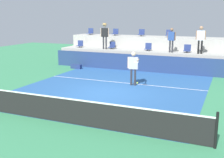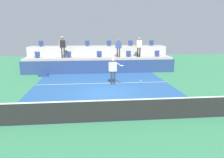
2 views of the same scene
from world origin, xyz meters
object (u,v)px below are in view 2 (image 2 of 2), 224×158
(stadium_chair_upper_left, at_px, (65,44))
(tennis_ball, at_px, (141,81))
(stadium_chair_lower_right, at_px, (129,54))
(stadium_chair_lower_far_left, at_px, (37,55))
(spectator_leaning_on_rail, at_px, (118,46))
(spectator_in_grey, at_px, (139,45))
(tennis_player, at_px, (113,68))
(stadium_chair_upper_right, at_px, (131,44))
(stadium_chair_lower_far_right, at_px, (157,54))
(stadium_chair_upper_far_right, at_px, (152,43))
(equipment_bag, at_px, (43,75))
(stadium_chair_upper_mid_left, at_px, (87,44))
(spectator_with_hat, at_px, (63,44))
(stadium_chair_upper_far_left, at_px, (41,44))
(stadium_chair_lower_left, at_px, (68,55))
(stadium_chair_upper_mid_right, at_px, (109,44))
(stadium_chair_lower_center, at_px, (99,55))

(stadium_chair_upper_left, distance_m, tennis_ball, 11.22)
(stadium_chair_lower_right, bearing_deg, tennis_ball, -95.63)
(stadium_chair_lower_far_left, xyz_separation_m, spectator_leaning_on_rail, (7.06, -0.38, 0.74))
(spectator_leaning_on_rail, relative_size, spectator_in_grey, 0.92)
(spectator_in_grey, bearing_deg, tennis_ball, -101.97)
(stadium_chair_upper_left, height_order, tennis_player, stadium_chair_upper_left)
(stadium_chair_lower_far_left, xyz_separation_m, stadium_chair_upper_right, (8.55, 1.80, 0.85))
(stadium_chair_lower_far_right, bearing_deg, spectator_in_grey, -168.09)
(stadium_chair_upper_far_right, xyz_separation_m, equipment_bag, (-9.84, -3.88, -2.16))
(stadium_chair_lower_far_right, height_order, tennis_ball, stadium_chair_lower_far_right)
(stadium_chair_upper_mid_left, bearing_deg, equipment_bag, -132.07)
(stadium_chair_upper_left, relative_size, spectator_with_hat, 0.28)
(stadium_chair_upper_far_left, distance_m, stadium_chair_upper_left, 2.20)
(stadium_chair_lower_left, distance_m, stadium_chair_upper_left, 2.05)
(tennis_player, xyz_separation_m, spectator_in_grey, (2.81, 4.79, 1.19))
(stadium_chair_upper_mid_left, bearing_deg, stadium_chair_lower_far_right, -15.76)
(stadium_chair_lower_far_left, relative_size, equipment_bag, 0.68)
(stadium_chair_upper_right, distance_m, tennis_player, 7.50)
(stadium_chair_lower_far_left, height_order, stadium_chair_upper_left, stadium_chair_upper_left)
(stadium_chair_lower_right, height_order, spectator_in_grey, spectator_in_grey)
(stadium_chair_lower_right, relative_size, tennis_player, 0.29)
(stadium_chair_upper_left, bearing_deg, stadium_chair_lower_right, -17.08)
(spectator_with_hat, bearing_deg, spectator_in_grey, 0.00)
(stadium_chair_lower_left, relative_size, stadium_chair_upper_mid_right, 1.00)
(stadium_chair_upper_mid_left, bearing_deg, tennis_ball, -73.60)
(stadium_chair_lower_far_left, xyz_separation_m, tennis_ball, (7.25, -8.12, -0.57))
(spectator_leaning_on_rail, xyz_separation_m, spectator_in_grey, (1.83, 0.00, 0.11))
(stadium_chair_lower_far_left, relative_size, stadium_chair_lower_left, 1.00)
(stadium_chair_lower_far_left, bearing_deg, spectator_leaning_on_rail, -3.11)
(stadium_chair_lower_far_right, bearing_deg, stadium_chair_lower_left, 180.00)
(stadium_chair_upper_mid_left, height_order, spectator_with_hat, spectator_with_hat)
(spectator_leaning_on_rail, distance_m, spectator_in_grey, 1.83)
(stadium_chair_lower_right, bearing_deg, stadium_chair_upper_mid_right, 132.01)
(stadium_chair_lower_far_right, relative_size, stadium_chair_upper_mid_right, 1.00)
(stadium_chair_lower_far_left, bearing_deg, stadium_chair_upper_left, 39.46)
(stadium_chair_lower_left, bearing_deg, stadium_chair_lower_far_right, 0.00)
(stadium_chair_lower_right, bearing_deg, stadium_chair_lower_center, 180.00)
(stadium_chair_upper_far_right, bearing_deg, tennis_player, -123.33)
(stadium_chair_lower_left, height_order, spectator_leaning_on_rail, spectator_leaning_on_rail)
(stadium_chair_upper_far_left, height_order, spectator_with_hat, spectator_with_hat)
(stadium_chair_lower_right, relative_size, stadium_chair_upper_far_right, 1.00)
(stadium_chair_upper_left, bearing_deg, stadium_chair_lower_left, -74.90)
(stadium_chair_upper_far_right, bearing_deg, stadium_chair_upper_left, 180.00)
(spectator_leaning_on_rail, bearing_deg, stadium_chair_lower_far_right, 6.00)
(stadium_chair_lower_left, bearing_deg, spectator_in_grey, -3.53)
(stadium_chair_lower_far_right, bearing_deg, stadium_chair_upper_mid_right, 157.20)
(stadium_chair_upper_left, bearing_deg, spectator_with_hat, -87.89)
(stadium_chair_upper_right, distance_m, tennis_ball, 10.10)
(stadium_chair_upper_mid_right, relative_size, tennis_player, 0.29)
(stadium_chair_lower_far_left, bearing_deg, stadium_chair_upper_mid_left, 22.58)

